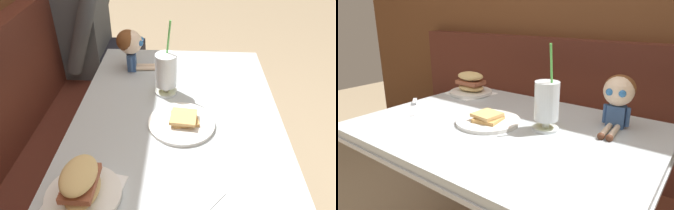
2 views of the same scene
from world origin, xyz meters
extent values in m
cube|color=brown|center=(0.00, 1.05, 1.20)|extent=(4.40, 0.08, 2.40)
cube|color=#512319|center=(0.00, 0.77, 0.23)|extent=(2.60, 0.48, 0.45)
cube|color=#512319|center=(0.00, 0.96, 0.73)|extent=(2.60, 0.10, 0.55)
cube|color=#B2BCC1|center=(0.00, 0.18, 0.72)|extent=(1.10, 0.80, 0.03)
cube|color=#B7BABF|center=(0.00, 0.18, 0.70)|extent=(1.11, 0.81, 0.02)
cylinder|color=#A5A8AD|center=(0.00, 0.18, 0.37)|extent=(0.14, 0.14, 0.65)
cylinder|color=white|center=(-0.08, 0.16, 0.75)|extent=(0.25, 0.25, 0.01)
cube|color=tan|center=(-0.06, 0.15, 0.76)|extent=(0.11, 0.11, 0.01)
cube|color=tan|center=(-0.07, 0.16, 0.78)|extent=(0.10, 0.10, 0.01)
cylinder|color=silver|center=(0.14, 0.23, 0.74)|extent=(0.10, 0.10, 0.01)
cylinder|color=silver|center=(0.14, 0.23, 0.77)|extent=(0.03, 0.03, 0.03)
cylinder|color=silver|center=(0.14, 0.23, 0.85)|extent=(0.09, 0.09, 0.14)
cylinder|color=#E0DB6B|center=(0.14, 0.23, 0.84)|extent=(0.08, 0.08, 0.12)
cylinder|color=#51B74C|center=(0.16, 0.23, 0.95)|extent=(0.02, 0.03, 0.22)
cube|color=white|center=(-0.42, 0.44, 0.74)|extent=(0.23, 0.23, 0.00)
cylinder|color=white|center=(-0.42, 0.44, 0.75)|extent=(0.22, 0.22, 0.01)
ellipsoid|color=tan|center=(-0.42, 0.44, 0.77)|extent=(0.15, 0.10, 0.04)
cube|color=#995138|center=(-0.42, 0.44, 0.80)|extent=(0.14, 0.09, 0.02)
ellipsoid|color=tan|center=(-0.42, 0.44, 0.83)|extent=(0.15, 0.10, 0.04)
cube|color=silver|center=(-0.43, 0.08, 0.74)|extent=(0.12, 0.11, 0.00)
cube|color=#B2B5BA|center=(-0.52, 0.16, 0.75)|extent=(0.08, 0.07, 0.01)
cube|color=#385689|center=(0.34, 0.41, 0.78)|extent=(0.07, 0.04, 0.08)
sphere|color=beige|center=(0.34, 0.41, 0.88)|extent=(0.11, 0.11, 0.11)
ellipsoid|color=brown|center=(0.34, 0.42, 0.89)|extent=(0.12, 0.11, 0.10)
sphere|color=#2D6BB2|center=(0.32, 0.36, 0.88)|extent=(0.03, 0.03, 0.03)
sphere|color=#2D6BB2|center=(0.36, 0.37, 0.88)|extent=(0.03, 0.03, 0.03)
cylinder|color=beige|center=(0.33, 0.33, 0.75)|extent=(0.03, 0.12, 0.02)
cylinder|color=beige|center=(0.36, 0.33, 0.75)|extent=(0.03, 0.12, 0.02)
sphere|color=#4C2819|center=(0.33, 0.27, 0.75)|extent=(0.03, 0.03, 0.03)
sphere|color=#4C2819|center=(0.36, 0.27, 0.75)|extent=(0.03, 0.03, 0.03)
cylinder|color=#385689|center=(0.30, 0.41, 0.79)|extent=(0.02, 0.02, 0.07)
cylinder|color=#385689|center=(0.38, 0.42, 0.79)|extent=(0.02, 0.02, 0.07)
camera|label=1|loc=(-0.97, 0.16, 1.48)|focal=32.91mm
camera|label=2|loc=(0.63, -0.68, 1.16)|focal=32.11mm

